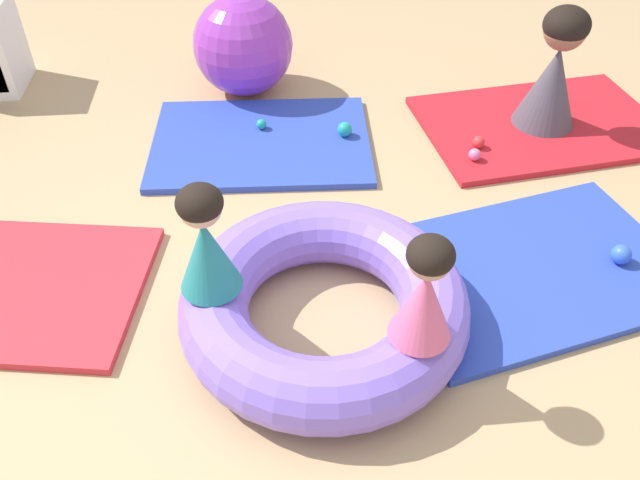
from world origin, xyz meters
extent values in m
plane|color=tan|center=(0.00, 0.00, 0.00)|extent=(8.00, 8.00, 0.00)
cube|color=#2D47B7|center=(-0.10, 1.44, 0.02)|extent=(1.31, 0.98, 0.04)
cube|color=#2D47B7|center=(1.16, 0.25, 0.02)|extent=(1.53, 1.23, 0.04)
cube|color=red|center=(1.62, 1.49, 0.02)|extent=(1.55, 1.15, 0.04)
torus|color=#8466E0|center=(0.15, -0.01, 0.15)|extent=(1.21, 1.21, 0.29)
cone|color=teal|center=(-0.30, 0.00, 0.45)|extent=(0.32, 0.32, 0.32)
sphere|color=#DBAD89|center=(-0.30, 0.00, 0.69)|extent=(0.16, 0.16, 0.16)
ellipsoid|color=black|center=(-0.30, 0.00, 0.71)|extent=(0.17, 0.17, 0.14)
cone|color=#E5608E|center=(0.47, -0.32, 0.44)|extent=(0.29, 0.29, 0.31)
sphere|color=tan|center=(0.47, -0.32, 0.67)|extent=(0.15, 0.15, 0.15)
ellipsoid|color=black|center=(0.47, -0.32, 0.69)|extent=(0.17, 0.17, 0.13)
cone|color=#4C4751|center=(1.62, 1.49, 0.28)|extent=(0.52, 0.52, 0.48)
sphere|color=#936647|center=(1.62, 1.49, 0.63)|extent=(0.24, 0.24, 0.24)
ellipsoid|color=black|center=(1.62, 1.49, 0.66)|extent=(0.26, 0.26, 0.21)
sphere|color=teal|center=(0.40, 1.44, 0.08)|extent=(0.09, 0.09, 0.09)
sphere|color=pink|center=(1.10, 1.12, 0.08)|extent=(0.07, 0.07, 0.07)
sphere|color=blue|center=(1.56, 0.24, 0.09)|extent=(0.09, 0.09, 0.09)
sphere|color=red|center=(1.16, 1.25, 0.08)|extent=(0.07, 0.07, 0.07)
sphere|color=teal|center=(-0.09, 1.56, 0.07)|extent=(0.06, 0.06, 0.06)
sphere|color=purple|center=(-0.18, 2.11, 0.32)|extent=(0.64, 0.64, 0.64)
camera|label=1|loc=(-0.02, -1.86, 2.15)|focal=36.61mm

